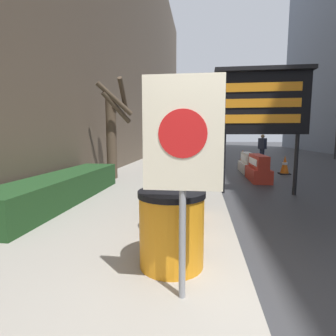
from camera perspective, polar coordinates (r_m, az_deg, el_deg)
sidewalk_left at (r=2.85m, az=-29.89°, el=-25.67°), size 4.10×56.00×0.14m
hedge_strip at (r=6.12m, az=-22.06°, el=-4.08°), size 0.90×4.39×0.59m
bare_tree at (r=8.80m, az=-11.90°, el=8.04°), size 0.99×1.36×3.22m
barrel_drum_foreground at (r=2.94m, az=0.78°, el=-13.00°), size 0.73×0.73×0.84m
barrel_drum_middle at (r=3.87m, az=2.13°, el=-8.00°), size 0.73×0.73×0.84m
barrel_drum_back at (r=4.82m, az=3.77°, el=-4.97°), size 0.73×0.73×0.84m
warning_sign at (r=2.17m, az=3.24°, el=4.29°), size 0.67×0.08×1.92m
message_board at (r=7.37m, az=19.75°, el=13.21°), size 2.44×0.36×3.27m
jersey_barrier_red_striped at (r=9.59m, az=19.04°, el=-0.27°), size 0.61×1.70×0.89m
jersey_barrier_white at (r=11.63m, az=16.96°, el=0.89°), size 0.57×1.83×0.82m
traffic_cone_near at (r=11.59m, az=24.07°, el=0.59°), size 0.42×0.42×0.75m
traffic_cone_mid at (r=14.68m, az=15.94°, el=2.27°), size 0.44×0.44×0.79m
traffic_light_near_curb at (r=14.99m, az=12.29°, el=11.10°), size 0.28×0.44×3.63m
pedestrian_worker at (r=16.10m, az=19.84°, el=4.55°), size 0.46×0.49×1.61m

